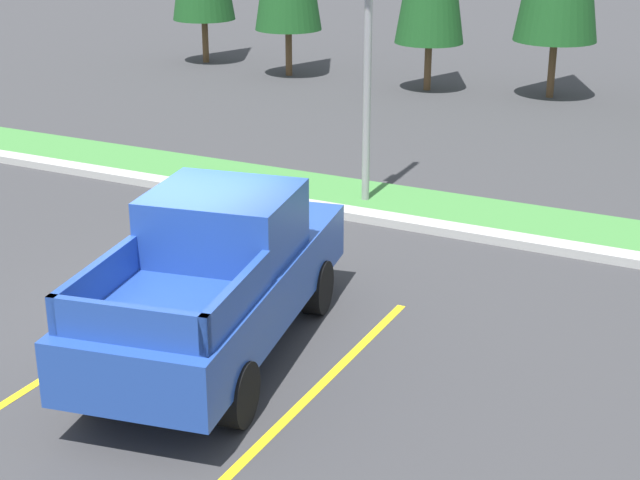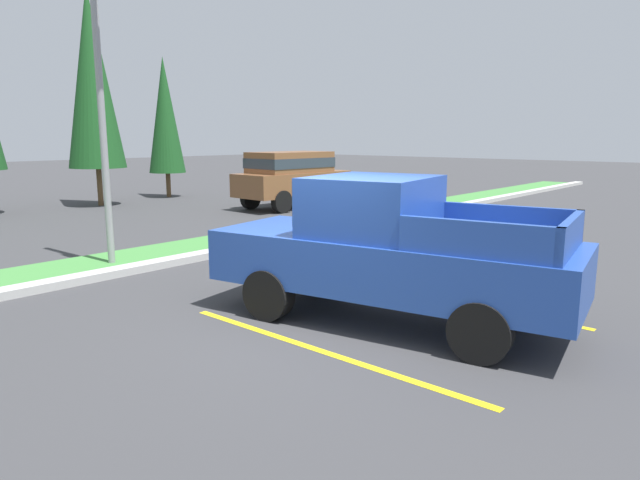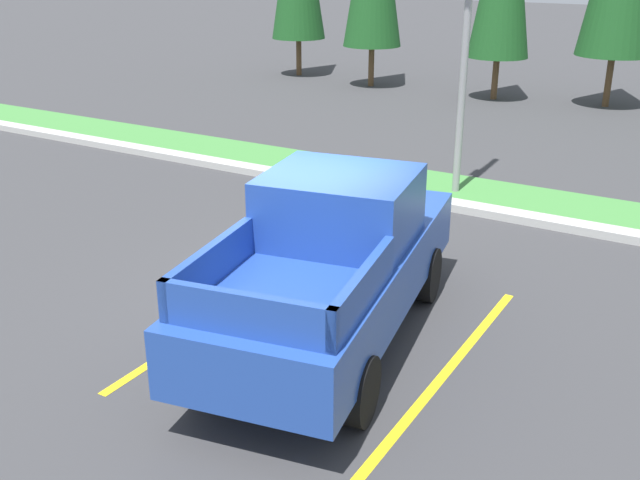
% 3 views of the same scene
% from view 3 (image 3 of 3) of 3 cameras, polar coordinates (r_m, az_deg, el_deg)
% --- Properties ---
extents(ground_plane, '(120.00, 120.00, 0.00)m').
position_cam_3_polar(ground_plane, '(10.31, -1.89, -5.14)').
color(ground_plane, '#38383A').
extents(parking_line_near, '(0.12, 4.80, 0.01)m').
position_cam_3_polar(parking_line_near, '(10.28, -6.69, -5.35)').
color(parking_line_near, yellow).
rests_on(parking_line_near, ground).
extents(parking_line_far, '(0.12, 4.80, 0.01)m').
position_cam_3_polar(parking_line_far, '(8.95, 9.60, -9.94)').
color(parking_line_far, yellow).
rests_on(parking_line_far, ground).
extents(curb_strip, '(56.00, 0.40, 0.15)m').
position_cam_3_polar(curb_strip, '(14.42, 8.88, 2.89)').
color(curb_strip, '#B2B2AD').
rests_on(curb_strip, ground).
extents(grass_median, '(56.00, 1.80, 0.06)m').
position_cam_3_polar(grass_median, '(15.41, 10.44, 3.84)').
color(grass_median, '#42843D').
rests_on(grass_median, ground).
extents(pickup_truck_main, '(2.80, 5.48, 2.10)m').
position_cam_3_polar(pickup_truck_main, '(9.10, 0.99, -1.70)').
color(pickup_truck_main, black).
rests_on(pickup_truck_main, ground).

